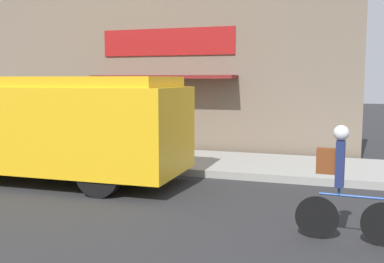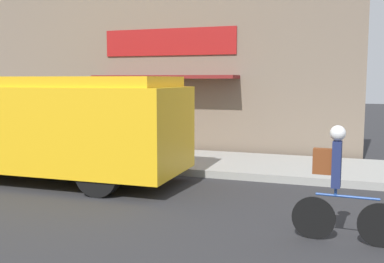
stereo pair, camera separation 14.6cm
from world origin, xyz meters
TOP-DOWN VIEW (x-y plane):
  - ground_plane at (0.00, 0.00)m, footprint 70.00×70.00m
  - sidewalk at (0.00, 1.41)m, footprint 28.00×2.82m
  - storefront at (0.04, 3.09)m, footprint 13.02×1.04m
  - school_bus at (-0.31, -1.37)m, footprint 6.98×2.72m
  - cyclist at (5.99, -3.32)m, footprint 1.51×0.22m
  - trash_bin at (-2.74, 2.35)m, footprint 0.58×0.58m

SIDE VIEW (x-z plane):
  - ground_plane at x=0.00m, z-range 0.00..0.00m
  - sidewalk at x=0.00m, z-range 0.00..0.18m
  - trash_bin at x=-2.74m, z-range 0.18..0.98m
  - cyclist at x=5.99m, z-range 0.00..1.65m
  - school_bus at x=-0.31m, z-range 0.06..2.40m
  - storefront at x=0.04m, z-range -0.01..5.61m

